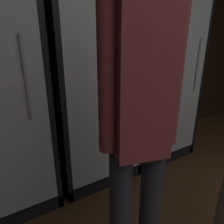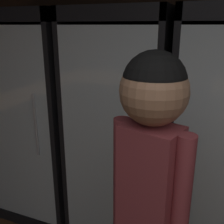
{
  "view_description": "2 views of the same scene",
  "coord_description": "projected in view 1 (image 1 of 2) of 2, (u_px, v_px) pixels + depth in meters",
  "views": [
    {
      "loc": [
        -1.16,
        1.05,
        1.23
      ],
      "look_at": [
        -0.36,
        2.36,
        0.71
      ],
      "focal_mm": 31.28,
      "sensor_mm": 36.0,
      "label": 1
    },
    {
      "loc": [
        -0.54,
        0.76,
        1.78
      ],
      "look_at": [
        -1.31,
        2.69,
        1.09
      ],
      "focal_mm": 42.24,
      "sensor_mm": 36.0,
      "label": 2
    }
  ],
  "objects": [
    {
      "name": "shopper_near",
      "position": [
        142.0,
        79.0,
        0.67
      ],
      "size": [
        0.3,
        0.23,
        1.71
      ],
      "color": "#2D2D38",
      "rests_on": "ground"
    },
    {
      "name": "cooler_center",
      "position": [
        88.0,
        80.0,
        1.79
      ],
      "size": [
        0.75,
        0.69,
        1.9
      ],
      "color": "black",
      "rests_on": "ground"
    },
    {
      "name": "cooler_right",
      "position": [
        153.0,
        74.0,
        2.18
      ],
      "size": [
        0.75,
        0.69,
        1.9
      ],
      "color": "black",
      "rests_on": "ground"
    },
    {
      "name": "wall_back",
      "position": [
        108.0,
        29.0,
        2.11
      ],
      "size": [
        6.0,
        0.06,
        2.8
      ],
      "primitive_type": "cube",
      "color": "black",
      "rests_on": "ground"
    }
  ]
}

